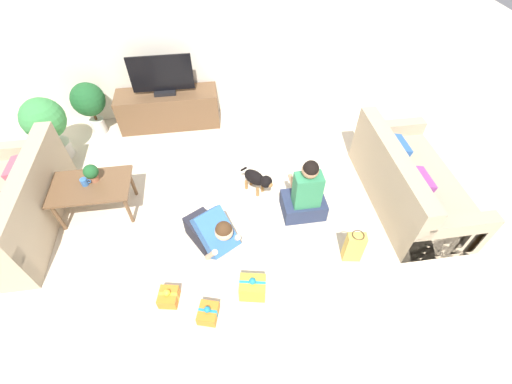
% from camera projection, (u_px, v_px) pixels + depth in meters
% --- Properties ---
extents(ground_plane, '(16.00, 16.00, 0.00)m').
position_uv_depth(ground_plane, '(222.00, 235.00, 4.12)').
color(ground_plane, beige).
extents(wall_back, '(8.40, 0.06, 2.60)m').
position_uv_depth(wall_back, '(202.00, 33.00, 4.91)').
color(wall_back, silver).
rests_on(wall_back, ground_plane).
extents(sofa_left, '(0.93, 1.84, 0.84)m').
position_uv_depth(sofa_left, '(15.00, 209.00, 4.00)').
color(sofa_left, tan).
rests_on(sofa_left, ground_plane).
extents(sofa_right, '(0.93, 1.84, 0.84)m').
position_uv_depth(sofa_right, '(408.00, 183.00, 4.29)').
color(sofa_right, tan).
rests_on(sofa_right, ground_plane).
extents(coffee_table, '(0.92, 0.58, 0.47)m').
position_uv_depth(coffee_table, '(91.00, 188.00, 4.06)').
color(coffee_table, brown).
rests_on(coffee_table, ground_plane).
extents(tv_console, '(1.54, 0.48, 0.57)m').
position_uv_depth(tv_console, '(169.00, 109.00, 5.39)').
color(tv_console, brown).
rests_on(tv_console, ground_plane).
extents(tv, '(0.91, 0.20, 0.59)m').
position_uv_depth(tv, '(162.00, 77.00, 4.99)').
color(tv, black).
rests_on(tv, tv_console).
extents(potted_plant_back_left, '(0.49, 0.49, 0.83)m').
position_uv_depth(potted_plant_back_left, '(89.00, 102.00, 5.06)').
color(potted_plant_back_left, beige).
rests_on(potted_plant_back_left, ground_plane).
extents(potted_plant_corner_left, '(0.57, 0.57, 0.94)m').
position_uv_depth(potted_plant_corner_left, '(46.00, 124.00, 4.65)').
color(potted_plant_corner_left, beige).
rests_on(potted_plant_corner_left, ground_plane).
extents(person_kneeling, '(0.65, 0.80, 0.76)m').
position_uv_depth(person_kneeling, '(211.00, 232.00, 3.75)').
color(person_kneeling, '#23232D').
rests_on(person_kneeling, ground_plane).
extents(person_sitting, '(0.52, 0.48, 0.90)m').
position_uv_depth(person_sitting, '(305.00, 196.00, 4.11)').
color(person_sitting, '#283351').
rests_on(person_sitting, ground_plane).
extents(dog, '(0.38, 0.41, 0.36)m').
position_uv_depth(dog, '(258.00, 179.00, 4.42)').
color(dog, black).
rests_on(dog, ground_plane).
extents(gift_box_a, '(0.23, 0.23, 0.20)m').
position_uv_depth(gift_box_a, '(169.00, 297.00, 3.50)').
color(gift_box_a, orange).
rests_on(gift_box_a, ground_plane).
extents(gift_box_b, '(0.30, 0.25, 0.30)m').
position_uv_depth(gift_box_b, '(253.00, 288.00, 3.52)').
color(gift_box_b, yellow).
rests_on(gift_box_b, ground_plane).
extents(gift_box_c, '(0.24, 0.26, 0.19)m').
position_uv_depth(gift_box_c, '(208.00, 313.00, 3.40)').
color(gift_box_c, orange).
rests_on(gift_box_c, ground_plane).
extents(gift_bag_a, '(0.21, 0.15, 0.44)m').
position_uv_depth(gift_bag_a, '(354.00, 247.00, 3.75)').
color(gift_bag_a, '#E5B74C').
rests_on(gift_bag_a, ground_plane).
extents(mug, '(0.12, 0.08, 0.09)m').
position_uv_depth(mug, '(85.00, 182.00, 3.99)').
color(mug, '#386BAD').
rests_on(mug, coffee_table).
extents(tabletop_plant, '(0.17, 0.17, 0.22)m').
position_uv_depth(tabletop_plant, '(91.00, 172.00, 3.99)').
color(tabletop_plant, '#A36042').
rests_on(tabletop_plant, coffee_table).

